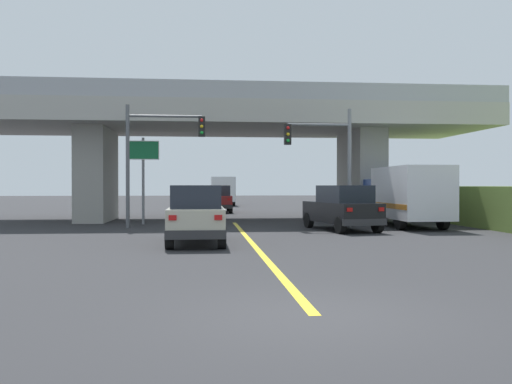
% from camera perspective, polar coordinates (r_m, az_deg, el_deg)
% --- Properties ---
extents(ground, '(160.00, 160.00, 0.00)m').
position_cam_1_polar(ground, '(32.54, -2.49, -2.88)').
color(ground, '#2B2B2D').
extents(overpass_bridge, '(28.99, 8.88, 7.33)m').
position_cam_1_polar(overpass_bridge, '(32.63, -2.50, 6.19)').
color(overpass_bridge, '#A8A59E').
rests_on(overpass_bridge, ground).
extents(lane_divider_stripe, '(0.20, 21.63, 0.01)m').
position_cam_1_polar(lane_divider_stripe, '(19.39, -0.40, -5.28)').
color(lane_divider_stripe, yellow).
rests_on(lane_divider_stripe, ground).
extents(suv_lead, '(1.91, 4.55, 2.02)m').
position_cam_1_polar(suv_lead, '(19.23, -6.15, -2.32)').
color(suv_lead, '#B7B29E').
rests_on(suv_lead, ground).
extents(suv_crossing, '(2.79, 4.96, 2.02)m').
position_cam_1_polar(suv_crossing, '(25.19, 8.84, -1.61)').
color(suv_crossing, black).
rests_on(suv_crossing, ground).
extents(box_truck, '(2.33, 7.16, 2.91)m').
position_cam_1_polar(box_truck, '(28.15, 15.08, -0.29)').
color(box_truck, navy).
rests_on(box_truck, ground).
extents(sedan_oncoming, '(2.04, 4.70, 2.02)m').
position_cam_1_polar(sedan_oncoming, '(41.82, -3.95, -0.70)').
color(sedan_oncoming, maroon).
rests_on(sedan_oncoming, ground).
extents(traffic_signal_nearside, '(3.22, 0.36, 5.65)m').
position_cam_1_polar(traffic_signal_nearside, '(26.50, 7.36, 4.01)').
color(traffic_signal_nearside, slate).
rests_on(traffic_signal_nearside, ground).
extents(traffic_signal_farside, '(3.74, 0.36, 5.83)m').
position_cam_1_polar(traffic_signal_farside, '(26.83, -10.42, 4.50)').
color(traffic_signal_farside, '#56595E').
rests_on(traffic_signal_farside, ground).
extents(highway_sign, '(1.66, 0.17, 4.50)m').
position_cam_1_polar(highway_sign, '(29.37, -11.52, 3.20)').
color(highway_sign, slate).
rests_on(highway_sign, ground).
extents(semi_truck_distant, '(2.33, 6.68, 2.86)m').
position_cam_1_polar(semi_truck_distant, '(56.18, -3.45, 0.17)').
color(semi_truck_distant, navy).
rests_on(semi_truck_distant, ground).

